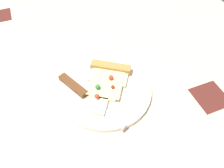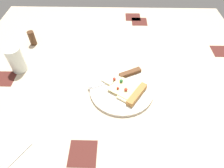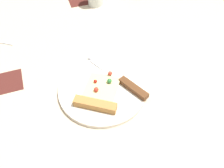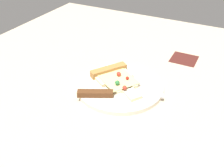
{
  "view_description": "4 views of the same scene",
  "coord_description": "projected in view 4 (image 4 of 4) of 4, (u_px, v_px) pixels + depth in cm",
  "views": [
    {
      "loc": [
        6.86,
        28.21,
        47.59
      ],
      "look_at": [
        -5.51,
        -3.45,
        4.21
      ],
      "focal_mm": 32.87,
      "sensor_mm": 36.0,
      "label": 1
    },
    {
      "loc": [
        -56.01,
        -2.1,
        61.08
      ],
      "look_at": [
        -2.62,
        -0.92,
        2.23
      ],
      "focal_mm": 31.24,
      "sensor_mm": 36.0,
      "label": 2
    },
    {
      "loc": [
        -15.76,
        -47.43,
        55.85
      ],
      "look_at": [
        -1.32,
        -5.65,
        2.83
      ],
      "focal_mm": 38.05,
      "sensor_mm": 36.0,
      "label": 3
    },
    {
      "loc": [
        54.09,
        22.3,
        44.95
      ],
      "look_at": [
        -1.2,
        -6.1,
        2.76
      ],
      "focal_mm": 41.6,
      "sensor_mm": 36.0,
      "label": 4
    }
  ],
  "objects": [
    {
      "name": "plate",
      "position": [
        120.0,
        86.0,
        0.78
      ],
      "size": [
        26.03,
        26.03,
        1.3
      ],
      "primitive_type": "cylinder",
      "color": "silver",
      "rests_on": "ground_plane"
    },
    {
      "name": "pizza_slice",
      "position": [
        116.0,
        78.0,
        0.79
      ],
      "size": [
        16.12,
        18.81,
        2.7
      ],
      "rotation": [
        0.0,
        0.0,
        5.7
      ],
      "color": "beige",
      "rests_on": "plate"
    },
    {
      "name": "ground_plane",
      "position": [
        129.0,
        104.0,
        0.74
      ],
      "size": [
        135.42,
        135.42,
        3.0
      ],
      "color": "#C6B293",
      "rests_on": "ground"
    },
    {
      "name": "knife",
      "position": [
        112.0,
        94.0,
        0.72
      ],
      "size": [
        12.55,
        22.43,
        2.45
      ],
      "rotation": [
        0.0,
        0.0,
        6.74
      ],
      "color": "silver",
      "rests_on": "plate"
    }
  ]
}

